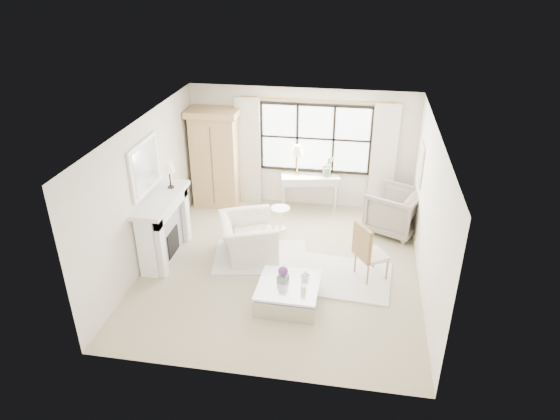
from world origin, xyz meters
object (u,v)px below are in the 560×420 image
at_px(club_armchair, 248,237).
at_px(coffee_table, 288,294).
at_px(armoire, 216,158).
at_px(console_table, 310,192).

bearing_deg(club_armchair, coffee_table, -164.33).
bearing_deg(armoire, console_table, 3.28).
height_order(club_armchair, coffee_table, club_armchair).
distance_m(club_armchair, coffee_table, 1.71).
height_order(armoire, console_table, armoire).
xyz_separation_m(console_table, coffee_table, (0.05, -3.59, -0.22)).
distance_m(armoire, club_armchair, 2.51).
bearing_deg(console_table, coffee_table, -100.56).
xyz_separation_m(club_armchair, coffee_table, (0.99, -1.38, -0.20)).
bearing_deg(club_armchair, armoire, 9.84).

